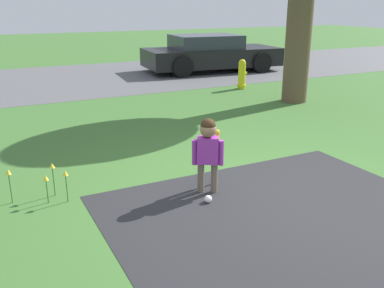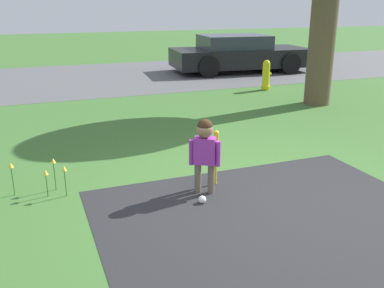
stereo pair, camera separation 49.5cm
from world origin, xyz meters
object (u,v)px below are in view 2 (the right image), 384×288
at_px(baseball_bat, 216,150).
at_px(fire_hydrant, 266,75).
at_px(child, 205,146).
at_px(parked_car, 238,54).
at_px(sports_ball, 202,200).

relative_size(baseball_bat, fire_hydrant, 0.91).
bearing_deg(child, baseball_bat, 68.69).
height_order(child, fire_hydrant, child).
relative_size(child, parked_car, 0.20).
distance_m(baseball_bat, sports_ball, 0.68).
distance_m(child, baseball_bat, 0.31).
bearing_deg(baseball_bat, fire_hydrant, 54.04).
distance_m(fire_hydrant, parked_car, 3.13).
bearing_deg(baseball_bat, sports_ball, -129.61).
distance_m(child, sports_ball, 0.60).
bearing_deg(fire_hydrant, sports_ball, -126.26).
xyz_separation_m(sports_ball, parked_car, (4.75, 8.48, 0.52)).
distance_m(baseball_bat, parked_car, 9.18).
height_order(baseball_bat, parked_car, parked_car).
xyz_separation_m(baseball_bat, parked_car, (4.40, 8.06, 0.11)).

